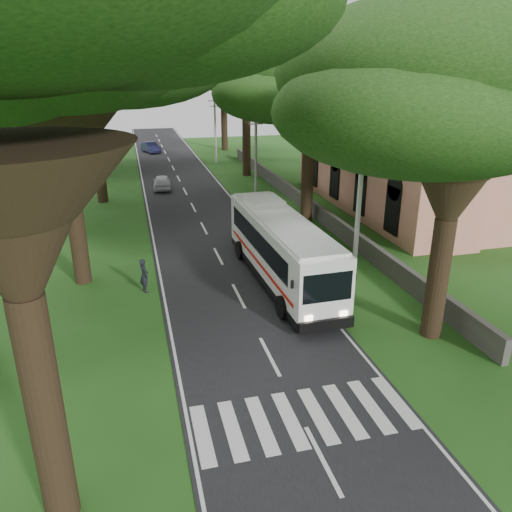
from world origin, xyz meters
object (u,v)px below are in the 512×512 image
Objects in this scene: pole_near at (357,223)px; distant_car_b at (151,147)px; pedestrian at (144,275)px; church at (416,149)px; pole_mid at (256,156)px; coach_bus at (281,247)px; pole_far at (215,129)px; distant_car_a at (162,182)px.

pole_near is 1.87× the size of distant_car_b.
pole_near reaches higher than pedestrian.
church is 12.97× the size of pedestrian.
pole_mid is 19.39m from pedestrian.
pole_near is (-12.36, -15.55, -0.73)m from church.
coach_bus is (-2.80, 3.40, -2.19)m from pole_near.
church reaches higher than pole_near.
coach_bus is 47.04m from distant_car_b.
church reaches higher than distant_car_b.
pole_far is at bearing 83.88° from coach_bus.
church reaches higher than distant_car_a.
pole_near is 4.92m from coach_bus.
coach_bus is (-15.17, -12.15, -2.92)m from church.
distant_car_b is at bearing -86.33° from distant_car_a.
pole_far reaches higher than coach_bus.
pole_mid is (-12.36, 4.45, -0.73)m from church.
pedestrian is (-10.21, -36.16, -3.26)m from pole_far.
distant_car_b is (0.12, 22.73, 0.00)m from distant_car_a.
pole_far is at bearing 90.00° from pole_near.
church is 19.88m from pole_near.
pole_near is 28.69m from distant_car_a.
pole_far is 13.06m from distant_car_b.
pole_mid reaches higher than pedestrian.
pole_far is at bearing -116.98° from distant_car_a.
pole_near is 1.00× the size of pole_far.
coach_bus reaches higher than pedestrian.
distant_car_a is (-19.88, 11.92, -4.17)m from church.
distant_car_a is (-7.51, -12.53, -3.44)m from pole_far.
church is at bearing 153.02° from distant_car_a.
coach_bus is 24.56m from distant_car_a.
pole_near is at bearing -90.00° from pole_mid.
coach_bus is 3.05× the size of distant_car_a.
distant_car_b is (-19.76, 34.65, -4.17)m from church.
church is 1.90× the size of coach_bus.
church is 3.00× the size of pole_far.
pole_far is 1.93× the size of distant_car_a.
pole_near is at bearing -128.50° from church.
pole_mid is at bearing -94.79° from distant_car_b.
distant_car_a is at bearing 149.04° from church.
coach_bus is (-2.80, -36.60, -2.19)m from pole_far.
pole_near is 50.86m from distant_car_b.
church is 25.74m from pedestrian.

